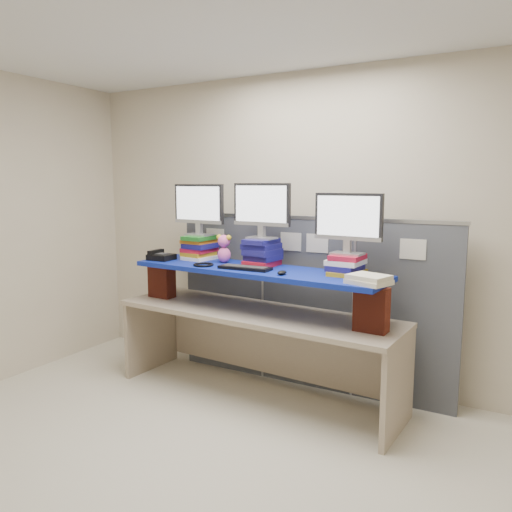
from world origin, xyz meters
The scene contains 18 objects.
room centered at (0.00, 0.00, 1.40)m, with size 5.00×4.00×2.80m.
cubicle_partition centered at (0.00, 1.78, 0.77)m, with size 2.60×0.06×1.53m.
desk centered at (-0.27, 1.34, 0.60)m, with size 2.51×0.88×0.75m.
brick_pier_left centered at (-1.29, 1.35, 0.91)m, with size 0.24×0.13×0.32m, color maroon.
brick_pier_right centered at (0.74, 1.23, 0.91)m, with size 0.24×0.13×0.32m, color maroon.
blue_board centered at (-0.27, 1.34, 1.10)m, with size 2.20×0.55×0.04m, color #0B1F91.
book_stack_left centered at (-0.96, 1.51, 1.23)m, with size 0.27×0.32×0.22m.
book_stack_center centered at (-0.28, 1.46, 1.23)m, with size 0.28×0.32×0.23m.
book_stack_right centered at (0.48, 1.41, 1.19)m, with size 0.27×0.31×0.16m.
monitor_left centered at (-0.96, 1.50, 1.60)m, with size 0.54×0.16×0.47m.
monitor_center centered at (-0.29, 1.46, 1.61)m, with size 0.54×0.16×0.47m.
monitor_right centered at (0.48, 1.41, 1.54)m, with size 0.54×0.16×0.47m.
keyboard centered at (-0.32, 1.24, 1.13)m, with size 0.44×0.16×0.03m.
mouse centered at (0.05, 1.17, 1.13)m, with size 0.06×0.11×0.03m, color black.
desk_phone centered at (-1.25, 1.30, 1.15)m, with size 0.22×0.20×0.09m.
headset centered at (-0.72, 1.22, 1.13)m, with size 0.17×0.17×0.02m, color black.
plush_toy centered at (-0.66, 1.45, 1.24)m, with size 0.15×0.11×0.25m.
binder_stack centered at (0.74, 1.14, 1.15)m, with size 0.32×0.29×0.07m.
Camera 1 is at (1.71, -2.21, 1.81)m, focal length 35.00 mm.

